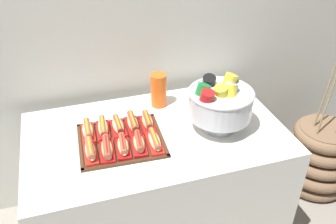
{
  "coord_description": "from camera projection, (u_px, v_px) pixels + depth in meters",
  "views": [
    {
      "loc": [
        -0.39,
        -1.45,
        1.84
      ],
      "look_at": [
        0.08,
        0.05,
        0.82
      ],
      "focal_mm": 39.28,
      "sensor_mm": 36.0,
      "label": 1
    }
  ],
  "objects": [
    {
      "name": "buffet_table",
      "position": [
        157.0,
        183.0,
        2.05
      ],
      "size": [
        1.3,
        0.76,
        0.74
      ],
      "color": "white",
      "rests_on": "ground_plane"
    },
    {
      "name": "floor_vase",
      "position": [
        318.0,
        157.0,
        2.48
      ],
      "size": [
        0.48,
        0.48,
        1.07
      ],
      "color": "brown",
      "rests_on": "ground_plane"
    },
    {
      "name": "serving_tray",
      "position": [
        121.0,
        141.0,
        1.79
      ],
      "size": [
        0.42,
        0.38,
        0.01
      ],
      "color": "#472B19",
      "rests_on": "buffet_table"
    },
    {
      "name": "hot_dog_0",
      "position": [
        90.0,
        151.0,
        1.67
      ],
      "size": [
        0.06,
        0.17,
        0.06
      ],
      "color": "red",
      "rests_on": "serving_tray"
    },
    {
      "name": "hot_dog_1",
      "position": [
        107.0,
        149.0,
        1.69
      ],
      "size": [
        0.08,
        0.18,
        0.06
      ],
      "color": "#B21414",
      "rests_on": "serving_tray"
    },
    {
      "name": "hot_dog_2",
      "position": [
        123.0,
        146.0,
        1.71
      ],
      "size": [
        0.08,
        0.16,
        0.06
      ],
      "color": "#B21414",
      "rests_on": "serving_tray"
    },
    {
      "name": "hot_dog_3",
      "position": [
        139.0,
        143.0,
        1.72
      ],
      "size": [
        0.08,
        0.16,
        0.06
      ],
      "color": "red",
      "rests_on": "serving_tray"
    },
    {
      "name": "hot_dog_4",
      "position": [
        155.0,
        141.0,
        1.74
      ],
      "size": [
        0.07,
        0.18,
        0.06
      ],
      "color": "red",
      "rests_on": "serving_tray"
    },
    {
      "name": "hot_dog_5",
      "position": [
        88.0,
        131.0,
        1.81
      ],
      "size": [
        0.07,
        0.17,
        0.06
      ],
      "color": "red",
      "rests_on": "serving_tray"
    },
    {
      "name": "hot_dog_6",
      "position": [
        103.0,
        128.0,
        1.82
      ],
      "size": [
        0.08,
        0.18,
        0.06
      ],
      "color": "red",
      "rests_on": "serving_tray"
    },
    {
      "name": "hot_dog_7",
      "position": [
        118.0,
        126.0,
        1.84
      ],
      "size": [
        0.07,
        0.15,
        0.06
      ],
      "color": "red",
      "rests_on": "serving_tray"
    },
    {
      "name": "hot_dog_8",
      "position": [
        133.0,
        124.0,
        1.85
      ],
      "size": [
        0.07,
        0.18,
        0.06
      ],
      "color": "#B21414",
      "rests_on": "serving_tray"
    },
    {
      "name": "hot_dog_9",
      "position": [
        147.0,
        122.0,
        1.87
      ],
      "size": [
        0.08,
        0.16,
        0.06
      ],
      "color": "red",
      "rests_on": "serving_tray"
    },
    {
      "name": "punch_bowl",
      "position": [
        220.0,
        102.0,
        1.81
      ],
      "size": [
        0.32,
        0.32,
        0.27
      ],
      "color": "silver",
      "rests_on": "buffet_table"
    },
    {
      "name": "cup_stack",
      "position": [
        159.0,
        90.0,
        2.02
      ],
      "size": [
        0.09,
        0.09,
        0.19
      ],
      "color": "#EA5B19",
      "rests_on": "buffet_table"
    }
  ]
}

